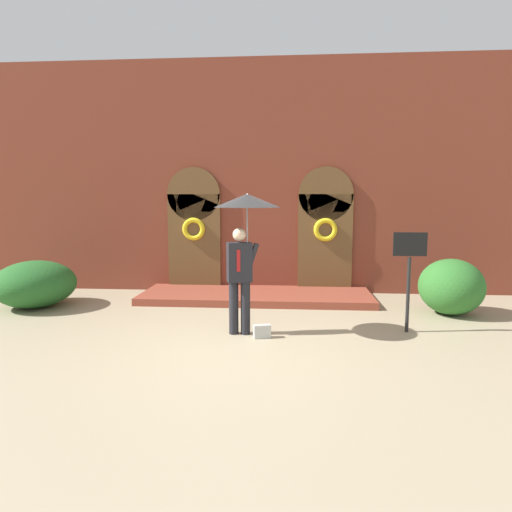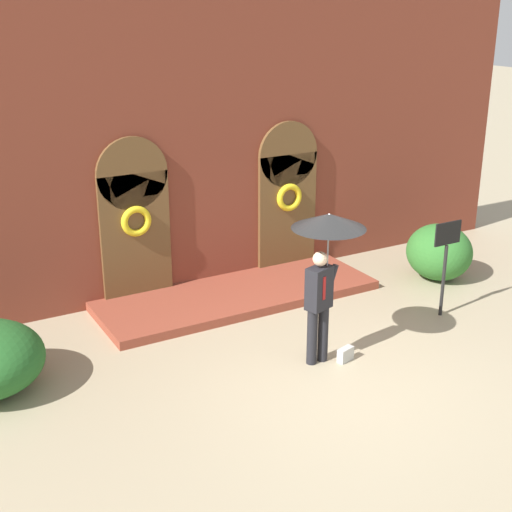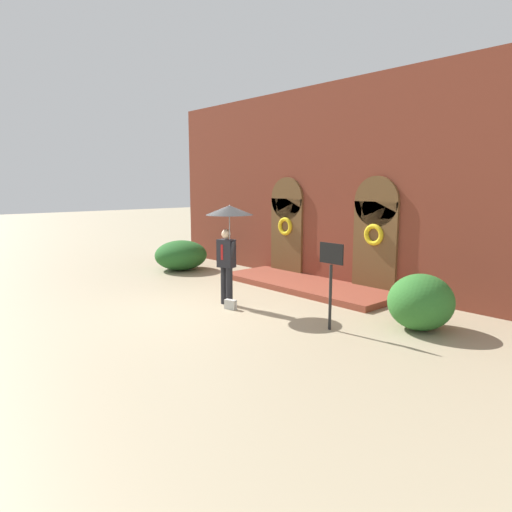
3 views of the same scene
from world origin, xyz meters
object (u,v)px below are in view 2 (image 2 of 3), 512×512
object	(u,v)px
sign_post	(446,253)
person_with_umbrella	(326,243)
handbag	(345,354)
shrub_right	(439,252)

from	to	relation	value
sign_post	person_with_umbrella	bearing A→B (deg)	-173.04
person_with_umbrella	sign_post	size ratio (longest dim) A/B	1.37
handbag	sign_post	size ratio (longest dim) A/B	0.16
sign_post	shrub_right	bearing A→B (deg)	48.83
shrub_right	handbag	bearing A→B (deg)	-152.69
person_with_umbrella	handbag	bearing A→B (deg)	-34.00
handbag	shrub_right	distance (m)	4.11
person_with_umbrella	shrub_right	size ratio (longest dim) A/B	1.78
sign_post	shrub_right	size ratio (longest dim) A/B	1.29
person_with_umbrella	sign_post	distance (m)	2.88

